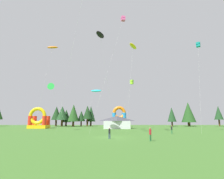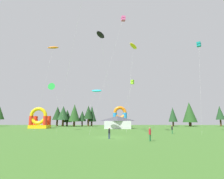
% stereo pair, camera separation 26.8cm
% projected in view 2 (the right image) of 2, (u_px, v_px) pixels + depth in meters
% --- Properties ---
extents(ground_plane, '(120.00, 120.00, 0.00)m').
position_uv_depth(ground_plane, '(112.00, 138.00, 28.21)').
color(ground_plane, '#3D6B28').
extents(kite_black_parafoil, '(4.68, 9.58, 22.92)m').
position_uv_depth(kite_black_parafoil, '(101.00, 35.00, 42.76)').
color(kite_black_parafoil, black).
rests_on(kite_black_parafoil, ground_plane).
extents(kite_yellow_parafoil, '(3.50, 5.89, 20.20)m').
position_uv_depth(kite_yellow_parafoil, '(133.00, 46.00, 42.58)').
color(kite_yellow_parafoil, yellow).
rests_on(kite_yellow_parafoil, ground_plane).
extents(kite_green_delta, '(5.38, 1.77, 11.68)m').
position_uv_depth(kite_green_delta, '(52.00, 87.00, 45.96)').
color(kite_green_delta, green).
rests_on(kite_green_delta, ground_plane).
extents(kite_orange_parafoil, '(4.77, 1.41, 21.42)m').
position_uv_depth(kite_orange_parafoil, '(53.00, 48.00, 46.95)').
color(kite_orange_parafoil, orange).
rests_on(kite_orange_parafoil, ground_plane).
extents(kite_cyan_parafoil, '(5.92, 1.51, 10.63)m').
position_uv_depth(kite_cyan_parafoil, '(97.00, 91.00, 48.04)').
color(kite_cyan_parafoil, '#19B7CC').
rests_on(kite_cyan_parafoil, ground_plane).
extents(kite_pink_box, '(6.85, 1.60, 23.51)m').
position_uv_depth(kite_pink_box, '(123.00, 19.00, 37.25)').
color(kite_pink_box, '#EA599E').
rests_on(kite_pink_box, ground_plane).
extents(kite_lime_box, '(4.47, 3.14, 13.95)m').
position_uv_depth(kite_lime_box, '(132.00, 82.00, 52.60)').
color(kite_lime_box, '#8CD826').
rests_on(kite_lime_box, ground_plane).
extents(kite_teal_box, '(3.04, 4.12, 19.83)m').
position_uv_depth(kite_teal_box, '(199.00, 45.00, 40.85)').
color(kite_teal_box, '#0C7F7A').
rests_on(kite_teal_box, ground_plane).
extents(person_left_edge, '(0.42, 0.42, 1.76)m').
position_uv_depth(person_left_edge, '(150.00, 133.00, 23.97)').
color(person_left_edge, '#33723F').
rests_on(person_left_edge, ground_plane).
extents(person_far_side, '(0.34, 0.34, 1.65)m').
position_uv_depth(person_far_side, '(109.00, 132.00, 26.72)').
color(person_far_side, navy).
rests_on(person_far_side, ground_plane).
extents(person_midfield, '(0.37, 0.37, 1.61)m').
position_uv_depth(person_midfield, '(172.00, 129.00, 35.34)').
color(person_midfield, '#33723F').
rests_on(person_midfield, ground_plane).
extents(inflatable_yellow_castle, '(5.50, 4.46, 6.37)m').
position_uv_depth(inflatable_yellow_castle, '(39.00, 121.00, 55.84)').
color(inflatable_yellow_castle, yellow).
rests_on(inflatable_yellow_castle, ground_plane).
extents(inflatable_orange_dome, '(4.73, 4.71, 7.16)m').
position_uv_depth(inflatable_orange_dome, '(120.00, 119.00, 63.15)').
color(inflatable_orange_dome, orange).
rests_on(inflatable_orange_dome, ground_plane).
extents(festival_tent, '(7.72, 3.93, 3.74)m').
position_uv_depth(festival_tent, '(117.00, 122.00, 54.33)').
color(festival_tent, silver).
rests_on(festival_tent, ground_plane).
extents(tree_row_0, '(3.71, 3.71, 7.74)m').
position_uv_depth(tree_row_0, '(0.00, 113.00, 72.38)').
color(tree_row_0, '#4C331E').
rests_on(tree_row_0, ground_plane).
extents(tree_row_1, '(3.87, 3.87, 7.73)m').
position_uv_depth(tree_row_1, '(58.00, 113.00, 72.35)').
color(tree_row_1, '#4C331E').
rests_on(tree_row_1, ground_plane).
extents(tree_row_2, '(4.47, 4.47, 7.78)m').
position_uv_depth(tree_row_2, '(63.00, 113.00, 71.26)').
color(tree_row_2, '#4C331E').
rests_on(tree_row_2, ground_plane).
extents(tree_row_3, '(3.99, 3.99, 6.51)m').
position_uv_depth(tree_row_3, '(67.00, 116.00, 73.34)').
color(tree_row_3, '#4C331E').
rests_on(tree_row_3, ground_plane).
extents(tree_row_4, '(4.34, 4.34, 8.36)m').
position_uv_depth(tree_row_4, '(74.00, 113.00, 69.71)').
color(tree_row_4, '#4C331E').
rests_on(tree_row_4, ground_plane).
extents(tree_row_5, '(3.06, 3.06, 6.01)m').
position_uv_depth(tree_row_5, '(82.00, 116.00, 71.70)').
color(tree_row_5, '#4C331E').
rests_on(tree_row_5, ground_plane).
extents(tree_row_6, '(3.74, 3.74, 8.07)m').
position_uv_depth(tree_row_6, '(88.00, 112.00, 72.16)').
color(tree_row_6, '#4C331E').
rests_on(tree_row_6, ground_plane).
extents(tree_row_7, '(3.75, 3.75, 8.04)m').
position_uv_depth(tree_row_7, '(92.00, 114.00, 74.04)').
color(tree_row_7, '#4C331E').
rests_on(tree_row_7, ground_plane).
extents(tree_row_8, '(3.39, 3.39, 7.40)m').
position_uv_depth(tree_row_8, '(173.00, 115.00, 72.01)').
color(tree_row_8, '#4C331E').
rests_on(tree_row_8, ground_plane).
extents(tree_row_9, '(5.50, 5.50, 9.41)m').
position_uv_depth(tree_row_9, '(189.00, 112.00, 72.21)').
color(tree_row_9, '#4C331E').
rests_on(tree_row_9, ground_plane).
extents(tree_row_10, '(3.28, 3.28, 7.92)m').
position_uv_depth(tree_row_10, '(220.00, 113.00, 71.95)').
color(tree_row_10, '#4C331E').
rests_on(tree_row_10, ground_plane).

